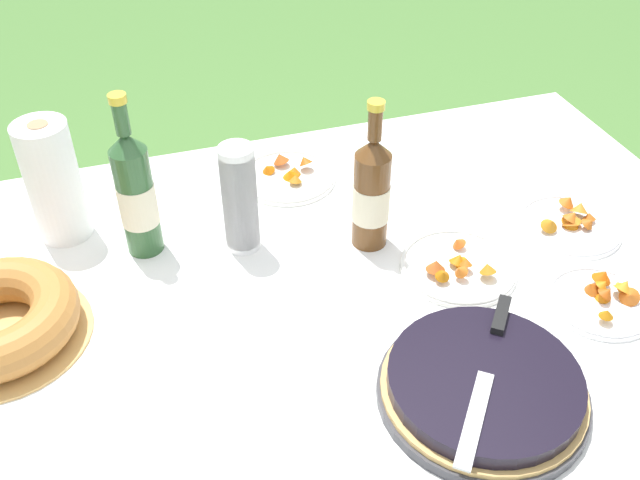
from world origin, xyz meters
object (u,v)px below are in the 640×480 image
Objects in this scene: snack_plate_left at (602,299)px; snack_plate_right at (570,223)px; serving_knife at (490,360)px; snack_plate_far at (288,175)px; paper_towel_roll at (53,182)px; cup_stack at (240,199)px; snack_plate_near at (458,266)px; berry_tart at (483,387)px; cider_bottle_amber at (371,193)px; cider_bottle_green at (136,194)px.

snack_plate_right is (0.08, 0.23, 0.00)m from snack_plate_left.
snack_plate_far is (-0.15, 0.71, -0.05)m from serving_knife.
snack_plate_left reaches higher than snack_plate_far.
snack_plate_right is at bearing -16.85° from paper_towel_roll.
snack_plate_near is at bearing -27.90° from cup_stack.
berry_tart is 0.35m from snack_plate_left.
cup_stack is (-0.29, 0.52, 0.09)m from berry_tart.
cider_bottle_amber reaches higher than snack_plate_right.
cider_bottle_green is at bearing 165.06° from cider_bottle_amber.
berry_tart is at bearing -49.63° from cider_bottle_green.
snack_plate_left is 1.11m from paper_towel_roll.
berry_tart reaches higher than snack_plate_far.
snack_plate_near is 1.18× the size of snack_plate_left.
snack_plate_near is (0.11, 0.31, -0.02)m from berry_tart.
serving_knife is 0.87× the size of cider_bottle_green.
paper_towel_roll is (-0.61, 0.23, 0.01)m from cider_bottle_amber.
cider_bottle_green is 0.41m from snack_plate_far.
cup_stack is 0.91× the size of paper_towel_roll.
berry_tart is 0.76m from cider_bottle_green.
cider_bottle_green reaches higher than berry_tart.
snack_plate_left is at bearing -41.60° from cider_bottle_amber.
berry_tart is at bearing -79.84° from snack_plate_far.
cider_bottle_green reaches higher than snack_plate_right.
serving_knife reaches higher than berry_tart.
snack_plate_near is (0.40, -0.21, -0.11)m from cup_stack.
serving_knife is at bearing -83.48° from cider_bottle_amber.
cider_bottle_amber reaches higher than snack_plate_left.
snack_plate_far is (0.16, 0.21, -0.11)m from cup_stack.
cider_bottle_green is 1.77× the size of snack_plate_left.
serving_knife is 0.93× the size of cider_bottle_amber.
cup_stack is at bearing 119.15° from berry_tart.
cider_bottle_green is at bearing 130.37° from berry_tart.
cup_stack is at bearing -126.29° from snack_plate_far.
cup_stack is 0.29m from snack_plate_far.
cider_bottle_amber is at bearing 93.89° from berry_tart.
cider_bottle_green is 1.60× the size of snack_plate_right.
snack_plate_right is at bearing -13.40° from cider_bottle_green.
cider_bottle_amber is (-0.03, 0.45, 0.10)m from berry_tart.
cider_bottle_green reaches higher than cider_bottle_amber.
paper_towel_roll is at bearing -173.86° from snack_plate_far.
paper_towel_roll is (-0.75, 0.37, 0.12)m from snack_plate_near.
cup_stack reaches higher than snack_plate_near.
serving_knife is at bearing -138.69° from snack_plate_right.
snack_plate_near is at bearing -60.59° from snack_plate_far.
serving_knife is at bearing -78.09° from snack_plate_far.
cider_bottle_amber is at bearing -20.29° from paper_towel_roll.
cider_bottle_amber reaches higher than paper_towel_roll.
snack_plate_left is at bearing -38.56° from snack_plate_near.
cup_stack reaches higher than snack_plate_right.
cup_stack reaches higher than snack_plate_far.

